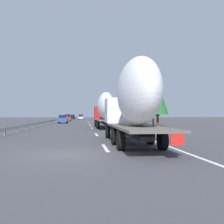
{
  "coord_description": "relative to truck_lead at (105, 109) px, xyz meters",
  "views": [
    {
      "loc": [
        -11.72,
        -0.59,
        1.83
      ],
      "look_at": [
        18.28,
        -4.06,
        2.17
      ],
      "focal_mm": 39.99,
      "sensor_mm": 36.0,
      "label": 1
    }
  ],
  "objects": [
    {
      "name": "tree_0",
      "position": [
        49.16,
        -7.67,
        1.49
      ],
      "size": [
        3.04,
        3.04,
        6.59
      ],
      "color": "#472D19",
      "rests_on": "ground_plane"
    },
    {
      "name": "car_blue_sedan",
      "position": [
        20.79,
        7.38,
        -1.76
      ],
      "size": [
        4.53,
        1.88,
        1.78
      ],
      "color": "#28479E",
      "rests_on": "ground_plane"
    },
    {
      "name": "lane_stripe_2",
      "position": [
        0.24,
        1.8,
        -2.66
      ],
      "size": [
        3.2,
        0.2,
        0.01
      ],
      "primitive_type": "cube",
      "color": "white",
      "rests_on": "ground_plane"
    },
    {
      "name": "ground_plane",
      "position": [
        17.28,
        3.6,
        -2.67
      ],
      "size": [
        260.0,
        260.0,
        0.0
      ],
      "primitive_type": "plane",
      "color": "#424247"
    },
    {
      "name": "lane_stripe_7",
      "position": [
        45.62,
        1.8,
        -2.66
      ],
      "size": [
        3.2,
        0.2,
        0.01
      ],
      "primitive_type": "cube",
      "color": "white",
      "rests_on": "ground_plane"
    },
    {
      "name": "tree_4",
      "position": [
        6.77,
        -8.8,
        0.71
      ],
      "size": [
        2.41,
        2.41,
        5.15
      ],
      "color": "#472D19",
      "rests_on": "ground_plane"
    },
    {
      "name": "tree_3",
      "position": [
        61.81,
        -7.19,
        0.58
      ],
      "size": [
        3.12,
        3.12,
        5.1
      ],
      "color": "#472D19",
      "rests_on": "ground_plane"
    },
    {
      "name": "tree_5",
      "position": [
        60.65,
        -8.65,
        1.41
      ],
      "size": [
        3.81,
        3.81,
        6.61
      ],
      "color": "#472D19",
      "rests_on": "ground_plane"
    },
    {
      "name": "lane_stripe_4",
      "position": [
        16.02,
        1.8,
        -2.66
      ],
      "size": [
        3.2,
        0.2,
        0.01
      ],
      "primitive_type": "cube",
      "color": "white",
      "rests_on": "ground_plane"
    },
    {
      "name": "car_silver_hatch",
      "position": [
        58.28,
        3.85,
        -1.7
      ],
      "size": [
        4.46,
        1.88,
        1.95
      ],
      "color": "#ADB2B7",
      "rests_on": "ground_plane"
    },
    {
      "name": "truck_lead",
      "position": [
        0.0,
        0.0,
        0.0
      ],
      "size": [
        13.12,
        2.55,
        4.86
      ],
      "color": "#B21919",
      "rests_on": "ground_plane"
    },
    {
      "name": "road_sign",
      "position": [
        20.77,
        -3.1,
        -0.55
      ],
      "size": [
        0.1,
        0.9,
        3.06
      ],
      "color": "gray",
      "rests_on": "ground_plane"
    },
    {
      "name": "car_red_compact",
      "position": [
        38.54,
        7.46,
        -1.68
      ],
      "size": [
        4.09,
        1.76,
        1.99
      ],
      "color": "red",
      "rests_on": "ground_plane"
    },
    {
      "name": "guardrail_median",
      "position": [
        20.28,
        9.6,
        -2.09
      ],
      "size": [
        94.0,
        0.1,
        0.76
      ],
      "color": "#9EA0A5",
      "rests_on": "ground_plane"
    },
    {
      "name": "lane_stripe_0",
      "position": [
        -20.72,
        1.8,
        -2.66
      ],
      "size": [
        3.2,
        0.2,
        0.01
      ],
      "primitive_type": "cube",
      "color": "white",
      "rests_on": "ground_plane"
    },
    {
      "name": "car_black_suv",
      "position": [
        66.3,
        7.2,
        -1.71
      ],
      "size": [
        4.28,
        1.9,
        1.9
      ],
      "color": "black",
      "rests_on": "ground_plane"
    },
    {
      "name": "tree_2",
      "position": [
        21.2,
        -7.99,
        1.49
      ],
      "size": [
        3.45,
        3.45,
        6.45
      ],
      "color": "#472D19",
      "rests_on": "ground_plane"
    },
    {
      "name": "lane_stripe_6",
      "position": [
        29.25,
        1.8,
        -2.66
      ],
      "size": [
        3.2,
        0.2,
        0.01
      ],
      "primitive_type": "cube",
      "color": "white",
      "rests_on": "ground_plane"
    },
    {
      "name": "edge_line_right",
      "position": [
        22.28,
        -1.9,
        -2.66
      ],
      "size": [
        110.0,
        0.2,
        0.01
      ],
      "primitive_type": "cube",
      "color": "white",
      "rests_on": "ground_plane"
    },
    {
      "name": "lane_stripe_5",
      "position": [
        26.61,
        1.8,
        -2.66
      ],
      "size": [
        3.2,
        0.2,
        0.01
      ],
      "primitive_type": "cube",
      "color": "white",
      "rests_on": "ground_plane"
    },
    {
      "name": "truck_trailing",
      "position": [
        -19.74,
        -0.0,
        0.04
      ],
      "size": [
        12.3,
        2.55,
        4.99
      ],
      "color": "silver",
      "rests_on": "ground_plane"
    },
    {
      "name": "tree_1",
      "position": [
        2.95,
        -8.41,
        1.68
      ],
      "size": [
        3.31,
        3.31,
        6.83
      ],
      "color": "#472D19",
      "rests_on": "ground_plane"
    },
    {
      "name": "lane_stripe_3",
      "position": [
        8.18,
        1.8,
        -2.66
      ],
      "size": [
        3.2,
        0.2,
        0.01
      ],
      "primitive_type": "cube",
      "color": "white",
      "rests_on": "ground_plane"
    },
    {
      "name": "lane_stripe_8",
      "position": [
        64.4,
        1.8,
        -2.66
      ],
      "size": [
        3.2,
        0.2,
        0.01
      ],
      "primitive_type": "cube",
      "color": "white",
      "rests_on": "ground_plane"
    },
    {
      "name": "lane_stripe_1",
      "position": [
        -11.53,
        1.8,
        -2.66
      ],
      "size": [
        3.2,
        0.2,
        0.01
      ],
      "primitive_type": "cube",
      "color": "white",
      "rests_on": "ground_plane"
    }
  ]
}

